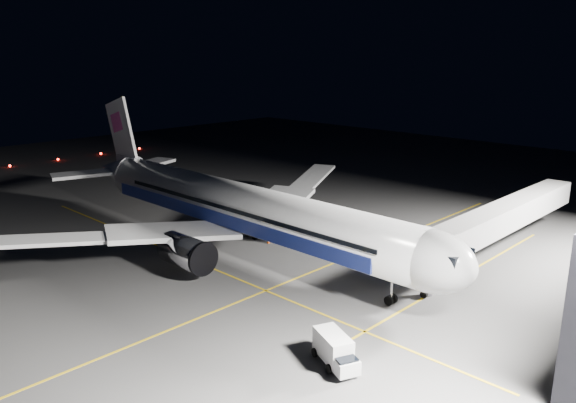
# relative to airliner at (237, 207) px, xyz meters

# --- Properties ---
(ground) EXTENTS (200.00, 200.00, 0.00)m
(ground) POSITION_rel_airliner_xyz_m (1.08, 0.00, -5.16)
(ground) COLOR #4C4C4F
(ground) RESTS_ON ground
(guide_line_main) EXTENTS (0.25, 80.00, 0.01)m
(guide_line_main) POSITION_rel_airliner_xyz_m (11.08, 0.00, -5.16)
(guide_line_main) COLOR gold
(guide_line_main) RESTS_ON ground
(guide_line_cross) EXTENTS (70.00, 0.25, 0.01)m
(guide_line_cross) POSITION_rel_airliner_xyz_m (1.08, -6.00, -5.16)
(guide_line_cross) COLOR gold
(guide_line_cross) RESTS_ON ground
(guide_line_side) EXTENTS (0.25, 40.00, 0.01)m
(guide_line_side) POSITION_rel_airliner_xyz_m (23.08, 10.00, -5.16)
(guide_line_side) COLOR gold
(guide_line_side) RESTS_ON ground
(airliner) EXTENTS (61.48, 54.22, 16.64)m
(airliner) POSITION_rel_airliner_xyz_m (0.00, 0.00, 0.00)
(airliner) COLOR silver
(airliner) RESTS_ON ground
(jet_bridge) EXTENTS (3.60, 34.40, 6.30)m
(jet_bridge) POSITION_rel_airliner_xyz_m (23.08, 18.06, -0.58)
(jet_bridge) COLOR #B2B2B7
(jet_bridge) RESTS_ON ground
(taxiway_lights) EXTENTS (0.44, 60.44, 0.44)m
(taxiway_lights) POSITION_rel_airliner_xyz_m (-70.92, 0.00, -4.94)
(taxiway_lights) COLOR #FF140A
(taxiway_lights) RESTS_ON ground
(service_truck) EXTENTS (4.92, 3.49, 2.35)m
(service_truck) POSITION_rel_airliner_xyz_m (24.61, -11.74, -3.91)
(service_truck) COLOR silver
(service_truck) RESTS_ON ground
(baggage_tug) EXTENTS (2.35, 1.94, 1.62)m
(baggage_tug) POSITION_rel_airliner_xyz_m (0.96, 17.91, -4.42)
(baggage_tug) COLOR black
(baggage_tug) RESTS_ON ground
(safety_cone_a) EXTENTS (0.44, 0.44, 0.66)m
(safety_cone_a) POSITION_rel_airliner_xyz_m (3.30, 8.59, -4.83)
(safety_cone_a) COLOR #FF510A
(safety_cone_a) RESTS_ON ground
(safety_cone_b) EXTENTS (0.44, 0.44, 0.67)m
(safety_cone_b) POSITION_rel_airliner_xyz_m (-3.34, 5.21, -4.83)
(safety_cone_b) COLOR #FF510A
(safety_cone_b) RESTS_ON ground
(safety_cone_c) EXTENTS (0.36, 0.36, 0.55)m
(safety_cone_c) POSITION_rel_airliner_xyz_m (1.02, 4.00, -4.89)
(safety_cone_c) COLOR #FF510A
(safety_cone_c) RESTS_ON ground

